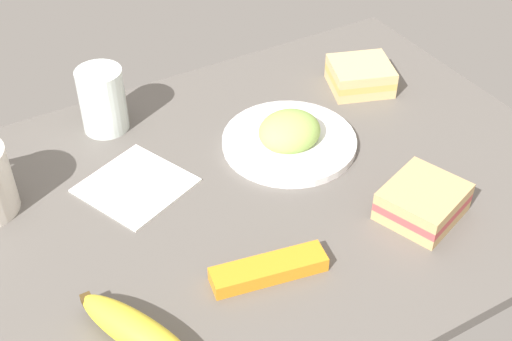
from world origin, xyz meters
TOP-DOWN VIEW (x-y plane):
  - tabletop at (0.00, 0.00)cm, footprint 90.00×64.00cm
  - plate_of_food at (9.07, 5.79)cm, footprint 20.05×20.05cm
  - sandwich_main at (16.20, -15.64)cm, footprint 12.59×11.98cm
  - sandwich_side at (27.59, 13.30)cm, footprint 12.08×11.48cm
  - glass_of_milk at (-12.88, 23.74)cm, footprint 6.96×6.96cm
  - banana at (-24.16, -16.28)cm, footprint 10.60×16.77cm
  - snack_bar at (-6.77, -14.74)cm, footprint 14.65×6.22cm
  - paper_napkin at (-14.38, 8.55)cm, footprint 17.01×17.01cm

SIDE VIEW (x-z plane):
  - tabletop at x=0.00cm, z-range 0.00..2.00cm
  - paper_napkin at x=-14.38cm, z-range 2.00..2.30cm
  - snack_bar at x=-6.77cm, z-range 2.00..4.00cm
  - plate_of_food at x=9.07cm, z-range 0.79..6.27cm
  - banana at x=-24.16cm, z-range 2.00..6.04cm
  - sandwich_main at x=16.20cm, z-range 2.00..6.40cm
  - sandwich_side at x=27.59cm, z-range 2.00..6.40cm
  - glass_of_milk at x=-12.88cm, z-range 1.57..11.64cm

